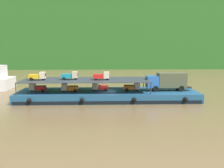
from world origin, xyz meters
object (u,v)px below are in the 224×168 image
at_px(covered_lorry, 167,81).
at_px(mini_truck_lower_aft, 70,88).
at_px(mini_truck_lower_mid, 100,87).
at_px(mini_truck_upper_mid, 70,76).
at_px(mini_truck_upper_stern, 38,76).
at_px(mini_truck_upper_fore, 102,76).
at_px(mini_truck_lower_stern, 37,87).
at_px(mini_truck_lower_fore, 132,87).
at_px(cargo_barge, 108,95).

distance_m(covered_lorry, mini_truck_lower_aft, 16.84).
relative_size(mini_truck_lower_mid, mini_truck_upper_mid, 1.01).
distance_m(mini_truck_upper_stern, mini_truck_upper_fore, 10.72).
height_order(mini_truck_lower_stern, mini_truck_upper_fore, mini_truck_upper_fore).
bearing_deg(mini_truck_lower_stern, mini_truck_lower_fore, 0.71).
bearing_deg(mini_truck_lower_fore, mini_truck_upper_fore, -172.84).
xyz_separation_m(mini_truck_lower_aft, mini_truck_upper_fore, (5.44, -0.06, 2.00)).
xyz_separation_m(mini_truck_lower_fore, mini_truck_upper_stern, (-16.00, -0.59, 2.00)).
distance_m(covered_lorry, mini_truck_lower_fore, 6.16).
height_order(cargo_barge, mini_truck_lower_fore, mini_truck_lower_fore).
bearing_deg(mini_truck_lower_stern, mini_truck_upper_mid, 1.91).
relative_size(mini_truck_lower_aft, mini_truck_lower_mid, 1.00).
bearing_deg(mini_truck_lower_aft, covered_lorry, 1.71).
bearing_deg(cargo_barge, covered_lorry, -0.22).
xyz_separation_m(mini_truck_upper_stern, mini_truck_upper_mid, (5.32, 0.57, 0.00)).
bearing_deg(mini_truck_upper_mid, mini_truck_lower_mid, 2.57).
xyz_separation_m(covered_lorry, mini_truck_lower_stern, (-22.31, -0.10, -1.00)).
xyz_separation_m(mini_truck_lower_stern, mini_truck_upper_stern, (0.22, -0.38, 2.00)).
bearing_deg(mini_truck_lower_fore, covered_lorry, -0.99).
height_order(mini_truck_lower_fore, mini_truck_upper_stern, mini_truck_upper_stern).
bearing_deg(mini_truck_upper_mid, covered_lorry, -0.31).
relative_size(mini_truck_lower_fore, mini_truck_upper_fore, 1.00).
distance_m(cargo_barge, mini_truck_upper_fore, 3.64).
distance_m(mini_truck_lower_stern, mini_truck_lower_aft, 5.52).
bearing_deg(mini_truck_upper_mid, mini_truck_lower_aft, -94.30).
relative_size(mini_truck_lower_fore, mini_truck_upper_stern, 1.00).
distance_m(mini_truck_lower_mid, mini_truck_lower_fore, 5.59).
bearing_deg(covered_lorry, mini_truck_upper_stern, -178.75).
xyz_separation_m(mini_truck_lower_stern, mini_truck_lower_mid, (10.64, 0.41, 0.00)).
distance_m(mini_truck_lower_fore, mini_truck_upper_fore, 5.68).
height_order(covered_lorry, mini_truck_lower_fore, covered_lorry).
height_order(mini_truck_upper_stern, mini_truck_upper_mid, same).
relative_size(mini_truck_lower_stern, mini_truck_lower_fore, 1.00).
height_order(mini_truck_lower_mid, mini_truck_upper_mid, mini_truck_upper_mid).
xyz_separation_m(mini_truck_upper_stern, mini_truck_upper_fore, (10.72, -0.08, 0.00)).
relative_size(mini_truck_lower_fore, mini_truck_upper_mid, 1.00).
bearing_deg(mini_truck_lower_stern, mini_truck_upper_fore, -2.42).
xyz_separation_m(covered_lorry, mini_truck_lower_fore, (-6.08, 0.11, -1.00)).
bearing_deg(mini_truck_upper_stern, mini_truck_lower_fore, 2.10).
relative_size(mini_truck_lower_mid, mini_truck_upper_fore, 1.01).
height_order(mini_truck_lower_aft, mini_truck_upper_stern, mini_truck_upper_stern).
bearing_deg(mini_truck_upper_fore, mini_truck_upper_stern, 179.58).
distance_m(cargo_barge, mini_truck_lower_stern, 12.08).
height_order(mini_truck_lower_fore, mini_truck_upper_fore, mini_truck_upper_fore).
xyz_separation_m(mini_truck_lower_stern, mini_truck_upper_mid, (5.55, 0.19, 2.00)).
bearing_deg(covered_lorry, mini_truck_upper_mid, 179.69).
relative_size(cargo_barge, mini_truck_lower_mid, 11.06).
height_order(mini_truck_lower_fore, mini_truck_upper_mid, mini_truck_upper_mid).
bearing_deg(mini_truck_upper_stern, cargo_barge, 2.53).
bearing_deg(mini_truck_lower_mid, covered_lorry, -1.56).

